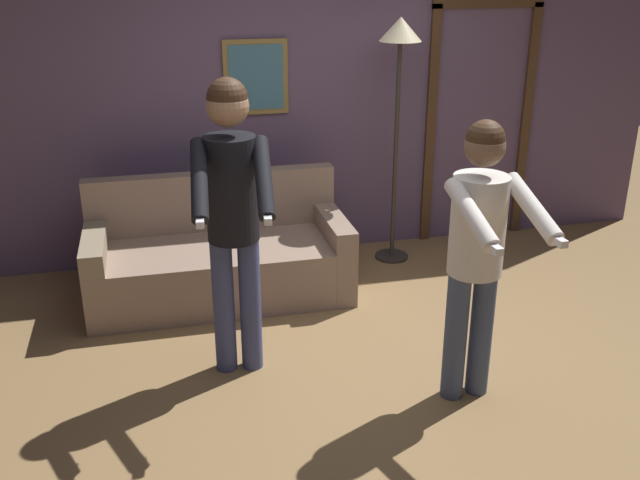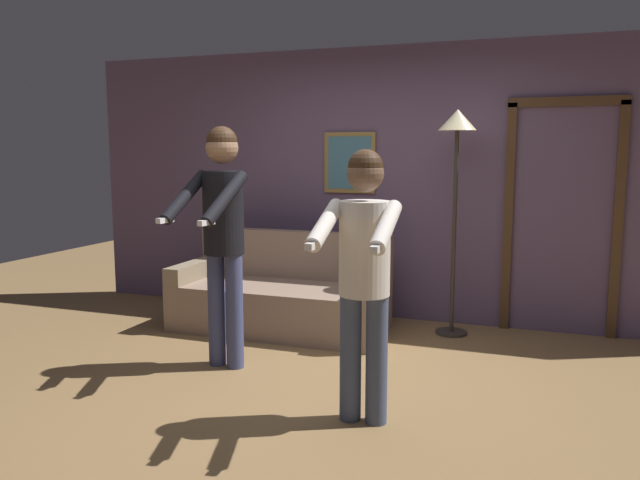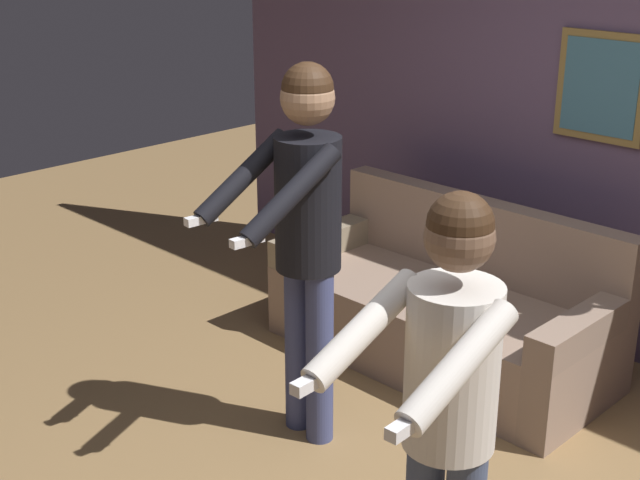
% 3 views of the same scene
% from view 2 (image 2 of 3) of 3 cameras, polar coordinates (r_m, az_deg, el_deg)
% --- Properties ---
extents(ground_plane, '(12.00, 12.00, 0.00)m').
position_cam_2_polar(ground_plane, '(4.41, -0.24, -13.37)').
color(ground_plane, olive).
extents(back_wall_assembly, '(6.40, 0.10, 2.60)m').
position_cam_2_polar(back_wall_assembly, '(6.04, 6.46, 5.05)').
color(back_wall_assembly, '#5F4B6A').
rests_on(back_wall_assembly, ground_plane).
extents(couch, '(1.90, 0.85, 0.87)m').
position_cam_2_polar(couch, '(5.74, -3.56, -5.40)').
color(couch, gray).
rests_on(couch, ground_plane).
extents(torchiere_lamp, '(0.33, 0.33, 1.97)m').
position_cam_2_polar(torchiere_lamp, '(5.53, 12.39, 8.15)').
color(torchiere_lamp, '#332D28').
rests_on(torchiere_lamp, ground_plane).
extents(person_standing_left, '(0.48, 0.69, 1.80)m').
position_cam_2_polar(person_standing_left, '(4.63, -8.94, 1.61)').
color(person_standing_left, '#3F4777').
rests_on(person_standing_left, ground_plane).
extents(person_standing_right, '(0.45, 0.69, 1.63)m').
position_cam_2_polar(person_standing_right, '(3.63, 4.02, -2.03)').
color(person_standing_right, '#434F6D').
rests_on(person_standing_right, ground_plane).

